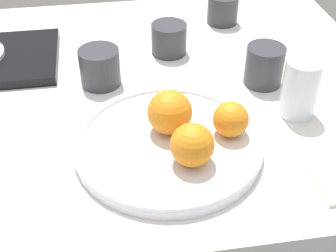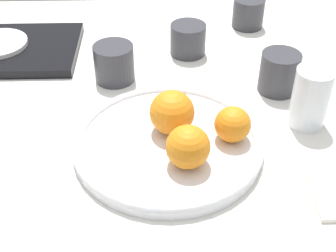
{
  "view_description": "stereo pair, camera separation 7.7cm",
  "coord_description": "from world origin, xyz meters",
  "px_view_note": "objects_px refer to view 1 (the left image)",
  "views": [
    {
      "loc": [
        -0.03,
        -0.8,
        1.23
      ],
      "look_at": [
        0.07,
        -0.2,
        0.76
      ],
      "focal_mm": 50.0,
      "sensor_mm": 36.0,
      "label": 1
    },
    {
      "loc": [
        0.05,
        -0.81,
        1.23
      ],
      "look_at": [
        0.07,
        -0.2,
        0.76
      ],
      "focal_mm": 50.0,
      "sensor_mm": 36.0,
      "label": 2
    }
  ],
  "objects_px": {
    "orange_2": "(231,119)",
    "cup_2": "(223,9)",
    "fruit_platter": "(168,143)",
    "water_glass": "(300,88)",
    "cup_0": "(264,66)",
    "orange_0": "(192,145)",
    "cup_3": "(100,67)",
    "cup_1": "(169,39)",
    "orange_1": "(170,112)"
  },
  "relations": [
    {
      "from": "orange_1",
      "to": "cup_3",
      "type": "bearing_deg",
      "value": 119.54
    },
    {
      "from": "cup_2",
      "to": "cup_1",
      "type": "bearing_deg",
      "value": -140.12
    },
    {
      "from": "cup_0",
      "to": "cup_3",
      "type": "relative_size",
      "value": 1.0
    },
    {
      "from": "orange_0",
      "to": "water_glass",
      "type": "xyz_separation_m",
      "value": [
        0.22,
        0.12,
        0.0
      ]
    },
    {
      "from": "orange_2",
      "to": "cup_1",
      "type": "height_order",
      "value": "orange_2"
    },
    {
      "from": "cup_0",
      "to": "cup_1",
      "type": "xyz_separation_m",
      "value": [
        -0.17,
        0.15,
        -0.01
      ]
    },
    {
      "from": "water_glass",
      "to": "cup_3",
      "type": "distance_m",
      "value": 0.39
    },
    {
      "from": "orange_2",
      "to": "water_glass",
      "type": "relative_size",
      "value": 0.55
    },
    {
      "from": "cup_0",
      "to": "cup_1",
      "type": "distance_m",
      "value": 0.23
    },
    {
      "from": "orange_2",
      "to": "cup_2",
      "type": "distance_m",
      "value": 0.47
    },
    {
      "from": "water_glass",
      "to": "cup_1",
      "type": "height_order",
      "value": "water_glass"
    },
    {
      "from": "orange_0",
      "to": "orange_1",
      "type": "height_order",
      "value": "orange_1"
    },
    {
      "from": "fruit_platter",
      "to": "cup_0",
      "type": "bearing_deg",
      "value": 38.05
    },
    {
      "from": "orange_0",
      "to": "cup_1",
      "type": "height_order",
      "value": "orange_0"
    },
    {
      "from": "orange_2",
      "to": "water_glass",
      "type": "xyz_separation_m",
      "value": [
        0.15,
        0.06,
        0.01
      ]
    },
    {
      "from": "water_glass",
      "to": "cup_0",
      "type": "xyz_separation_m",
      "value": [
        -0.03,
        0.11,
        -0.02
      ]
    },
    {
      "from": "cup_0",
      "to": "cup_2",
      "type": "relative_size",
      "value": 1.07
    },
    {
      "from": "orange_2",
      "to": "water_glass",
      "type": "distance_m",
      "value": 0.16
    },
    {
      "from": "fruit_platter",
      "to": "water_glass",
      "type": "height_order",
      "value": "water_glass"
    },
    {
      "from": "orange_0",
      "to": "cup_3",
      "type": "bearing_deg",
      "value": 115.25
    },
    {
      "from": "cup_0",
      "to": "cup_2",
      "type": "xyz_separation_m",
      "value": [
        -0.01,
        0.28,
        -0.01
      ]
    },
    {
      "from": "orange_2",
      "to": "fruit_platter",
      "type": "bearing_deg",
      "value": -178.23
    },
    {
      "from": "orange_2",
      "to": "cup_2",
      "type": "bearing_deg",
      "value": 77.3
    },
    {
      "from": "cup_1",
      "to": "orange_1",
      "type": "bearing_deg",
      "value": -98.79
    },
    {
      "from": "fruit_platter",
      "to": "cup_3",
      "type": "bearing_deg",
      "value": 114.73
    },
    {
      "from": "orange_0",
      "to": "cup_0",
      "type": "relative_size",
      "value": 0.86
    },
    {
      "from": "orange_0",
      "to": "orange_1",
      "type": "distance_m",
      "value": 0.09
    },
    {
      "from": "fruit_platter",
      "to": "orange_2",
      "type": "height_order",
      "value": "orange_2"
    },
    {
      "from": "cup_2",
      "to": "cup_3",
      "type": "xyz_separation_m",
      "value": [
        -0.31,
        -0.24,
        0.0
      ]
    },
    {
      "from": "orange_0",
      "to": "cup_3",
      "type": "height_order",
      "value": "orange_0"
    },
    {
      "from": "water_glass",
      "to": "cup_1",
      "type": "distance_m",
      "value": 0.33
    },
    {
      "from": "fruit_platter",
      "to": "orange_2",
      "type": "relative_size",
      "value": 5.26
    },
    {
      "from": "orange_1",
      "to": "cup_3",
      "type": "relative_size",
      "value": 0.94
    },
    {
      "from": "water_glass",
      "to": "fruit_platter",
      "type": "bearing_deg",
      "value": -165.49
    },
    {
      "from": "cup_0",
      "to": "cup_3",
      "type": "height_order",
      "value": "cup_0"
    },
    {
      "from": "cup_3",
      "to": "orange_0",
      "type": "bearing_deg",
      "value": -64.75
    },
    {
      "from": "orange_1",
      "to": "orange_2",
      "type": "height_order",
      "value": "orange_1"
    },
    {
      "from": "cup_1",
      "to": "cup_2",
      "type": "xyz_separation_m",
      "value": [
        0.16,
        0.13,
        0.0
      ]
    },
    {
      "from": "orange_2",
      "to": "cup_3",
      "type": "distance_m",
      "value": 0.31
    },
    {
      "from": "water_glass",
      "to": "cup_2",
      "type": "distance_m",
      "value": 0.4
    },
    {
      "from": "fruit_platter",
      "to": "water_glass",
      "type": "relative_size",
      "value": 2.89
    },
    {
      "from": "orange_1",
      "to": "cup_2",
      "type": "height_order",
      "value": "orange_1"
    },
    {
      "from": "orange_0",
      "to": "cup_2",
      "type": "relative_size",
      "value": 0.92
    },
    {
      "from": "orange_2",
      "to": "cup_2",
      "type": "height_order",
      "value": "orange_2"
    },
    {
      "from": "fruit_platter",
      "to": "water_glass",
      "type": "xyz_separation_m",
      "value": [
        0.25,
        0.07,
        0.04
      ]
    },
    {
      "from": "water_glass",
      "to": "cup_3",
      "type": "relative_size",
      "value": 1.37
    },
    {
      "from": "cup_1",
      "to": "orange_2",
      "type": "bearing_deg",
      "value": -80.67
    },
    {
      "from": "cup_1",
      "to": "cup_2",
      "type": "relative_size",
      "value": 1.03
    },
    {
      "from": "orange_0",
      "to": "cup_0",
      "type": "xyz_separation_m",
      "value": [
        0.19,
        0.23,
        -0.01
      ]
    },
    {
      "from": "cup_0",
      "to": "cup_2",
      "type": "height_order",
      "value": "cup_0"
    }
  ]
}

